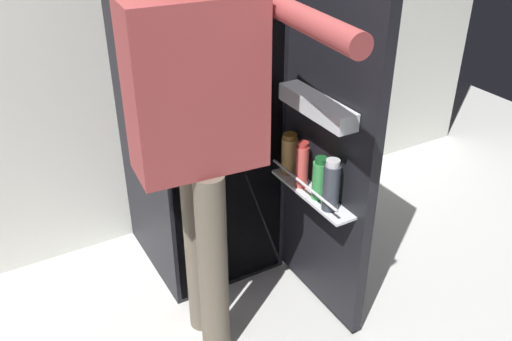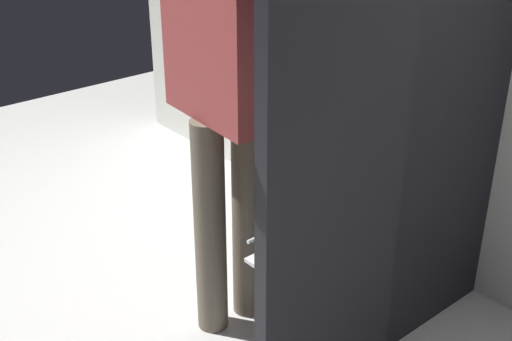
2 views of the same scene
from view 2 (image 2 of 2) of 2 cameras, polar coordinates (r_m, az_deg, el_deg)
refrigerator at (r=2.55m, az=10.74°, el=5.27°), size 0.64×1.24×1.71m
person at (r=2.30m, az=-2.43°, el=9.06°), size 0.58×0.83×1.75m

